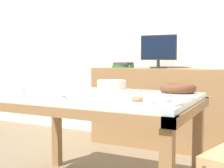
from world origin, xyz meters
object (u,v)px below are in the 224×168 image
(computer_monitor, at_px, (158,52))
(tealight_right_edge, at_px, (24,90))
(cake_golden_bundt, at_px, (178,89))
(tealight_left_edge, at_px, (170,97))
(tealight_near_front, at_px, (139,91))
(book_stack, at_px, (123,65))
(cake_chocolate_round, at_px, (112,86))
(plate_stack, at_px, (73,86))
(pastry_platter, at_px, (151,101))
(tealight_centre, at_px, (64,98))

(computer_monitor, xyz_separation_m, tealight_right_edge, (-0.54, -1.60, -0.32))
(cake_golden_bundt, xyz_separation_m, tealight_right_edge, (-1.10, -0.38, -0.03))
(tealight_right_edge, height_order, tealight_left_edge, same)
(computer_monitor, distance_m, tealight_left_edge, 1.61)
(tealight_left_edge, relative_size, tealight_near_front, 1.00)
(tealight_near_front, bearing_deg, book_stack, 119.57)
(cake_golden_bundt, bearing_deg, cake_chocolate_round, 178.28)
(cake_golden_bundt, height_order, plate_stack, cake_golden_bundt)
(cake_golden_bundt, xyz_separation_m, pastry_platter, (-0.02, -0.50, -0.03))
(book_stack, relative_size, plate_stack, 1.18)
(tealight_left_edge, height_order, tealight_near_front, same)
(computer_monitor, distance_m, book_stack, 0.47)
(plate_stack, distance_m, tealight_near_front, 0.56)
(book_stack, xyz_separation_m, cake_chocolate_round, (0.45, -1.21, -0.14))
(tealight_left_edge, xyz_separation_m, tealight_centre, (-0.59, -0.34, 0.00))
(tealight_right_edge, bearing_deg, computer_monitor, 71.24)
(cake_golden_bundt, bearing_deg, tealight_right_edge, -161.13)
(cake_chocolate_round, height_order, tealight_left_edge, cake_chocolate_round)
(plate_stack, xyz_separation_m, tealight_left_edge, (0.86, -0.15, -0.02))
(cake_chocolate_round, bearing_deg, tealight_left_edge, -25.26)
(computer_monitor, xyz_separation_m, cake_golden_bundt, (0.56, -1.23, -0.29))
(cake_golden_bundt, height_order, tealight_left_edge, cake_golden_bundt)
(tealight_near_front, bearing_deg, tealight_right_edge, -155.93)
(plate_stack, relative_size, tealight_left_edge, 5.25)
(tealight_left_edge, bearing_deg, book_stack, 124.45)
(cake_chocolate_round, bearing_deg, tealight_right_edge, -144.95)
(cake_chocolate_round, height_order, tealight_right_edge, cake_chocolate_round)
(computer_monitor, xyz_separation_m, tealight_centre, (-0.02, -1.81, -0.32))
(tealight_centre, bearing_deg, cake_chocolate_round, 86.94)
(tealight_centre, bearing_deg, pastry_platter, 8.90)
(book_stack, relative_size, tealight_left_edge, 6.19)
(book_stack, distance_m, cake_golden_bundt, 1.59)
(tealight_centre, bearing_deg, tealight_right_edge, 157.94)
(plate_stack, xyz_separation_m, tealight_near_front, (0.55, 0.08, -0.02))
(tealight_near_front, bearing_deg, pastry_platter, -61.22)
(cake_chocolate_round, relative_size, pastry_platter, 0.80)
(pastry_platter, distance_m, tealight_left_edge, 0.26)
(computer_monitor, relative_size, tealight_left_edge, 10.60)
(cake_chocolate_round, relative_size, tealight_right_edge, 7.50)
(tealight_right_edge, bearing_deg, cake_chocolate_round, 35.05)
(pastry_platter, relative_size, tealight_centre, 9.41)
(tealight_right_edge, bearing_deg, plate_stack, 47.72)
(book_stack, distance_m, tealight_near_front, 1.44)
(tealight_right_edge, distance_m, tealight_near_front, 0.89)
(plate_stack, distance_m, tealight_centre, 0.57)
(plate_stack, bearing_deg, book_stack, 96.67)
(book_stack, bearing_deg, cake_chocolate_round, -69.43)
(pastry_platter, distance_m, tealight_centre, 0.56)
(cake_chocolate_round, distance_m, cake_golden_bundt, 0.54)
(cake_chocolate_round, height_order, tealight_near_front, cake_chocolate_round)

